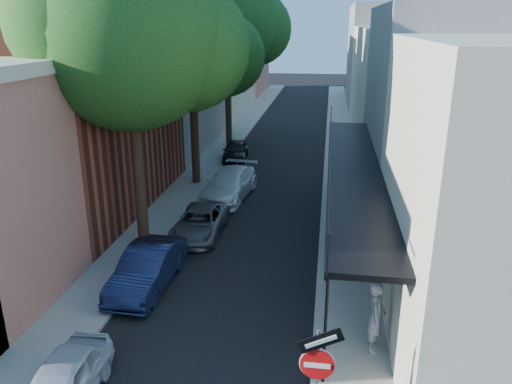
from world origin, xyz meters
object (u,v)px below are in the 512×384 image
(parked_car_d, at_px, (229,184))
(pedestrian, at_px, (376,316))
(oak_near, at_px, (143,36))
(sign_post, at_px, (317,369))
(parked_car_b, at_px, (148,268))
(oak_mid, at_px, (200,49))
(parked_car_a, at_px, (62,384))
(parked_car_e, at_px, (235,151))
(parked_car_c, at_px, (200,223))
(oak_far, at_px, (234,23))

(parked_car_d, bearing_deg, pedestrian, -55.48)
(oak_near, bearing_deg, pedestrian, -36.04)
(oak_near, bearing_deg, sign_post, -54.91)
(sign_post, xyz_separation_m, parked_car_b, (-5.67, 5.96, -1.35))
(oak_mid, distance_m, pedestrian, 17.00)
(parked_car_a, bearing_deg, parked_car_b, 87.74)
(parked_car_a, relative_size, parked_car_e, 0.91)
(oak_mid, height_order, parked_car_c, oak_mid)
(parked_car_d, bearing_deg, parked_car_a, -87.44)
(parked_car_a, height_order, parked_car_c, parked_car_a)
(oak_mid, bearing_deg, pedestrian, -59.78)
(parked_car_b, distance_m, parked_car_c, 4.42)
(parked_car_a, bearing_deg, oak_far, 90.03)
(oak_mid, xyz_separation_m, parked_car_e, (0.82, 4.85, -6.42))
(parked_car_a, height_order, parked_car_d, parked_car_d)
(parked_car_b, height_order, parked_car_c, parked_car_b)
(pedestrian, bearing_deg, parked_car_e, 30.98)
(sign_post, height_order, pedestrian, sign_post)
(sign_post, height_order, parked_car_e, sign_post)
(oak_far, xyz_separation_m, parked_car_e, (0.75, -4.19, -7.62))
(sign_post, xyz_separation_m, parked_car_e, (-5.76, 22.10, -1.40))
(oak_near, distance_m, parked_car_d, 9.37)
(parked_car_b, bearing_deg, parked_car_a, -88.64)
(oak_near, bearing_deg, parked_car_c, 34.97)
(sign_post, xyz_separation_m, parked_car_a, (-5.72, 0.50, -1.46))
(oak_near, xyz_separation_m, pedestrian, (7.97, -5.80, -6.77))
(sign_post, bearing_deg, pedestrian, 67.56)
(oak_near, relative_size, parked_car_b, 2.75)
(oak_mid, xyz_separation_m, pedestrian, (8.02, -13.77, -5.94))
(oak_far, bearing_deg, parked_car_d, -81.11)
(pedestrian, bearing_deg, parked_car_b, 80.66)
(parked_car_a, distance_m, parked_car_b, 5.47)
(oak_near, distance_m, parked_car_a, 11.45)
(oak_far, xyz_separation_m, parked_car_b, (0.84, -20.33, -7.57))
(sign_post, distance_m, parked_car_b, 8.34)
(oak_mid, height_order, parked_car_a, oak_mid)
(oak_mid, relative_size, parked_car_b, 2.46)
(sign_post, bearing_deg, parked_car_e, 104.60)
(oak_near, xyz_separation_m, parked_car_d, (1.77, 5.77, -7.17))
(parked_car_d, bearing_deg, oak_far, 105.24)
(oak_near, height_order, parked_car_e, oak_near)
(parked_car_c, bearing_deg, parked_car_a, -94.35)
(parked_car_d, relative_size, pedestrian, 2.45)
(oak_mid, bearing_deg, sign_post, -69.14)
(sign_post, distance_m, parked_car_a, 5.92)
(sign_post, bearing_deg, parked_car_b, 133.56)
(sign_post, relative_size, parked_car_e, 0.80)
(parked_car_c, bearing_deg, oak_far, 94.93)
(oak_far, distance_m, pedestrian, 25.19)
(sign_post, xyz_separation_m, oak_mid, (-6.58, 17.26, 5.02))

